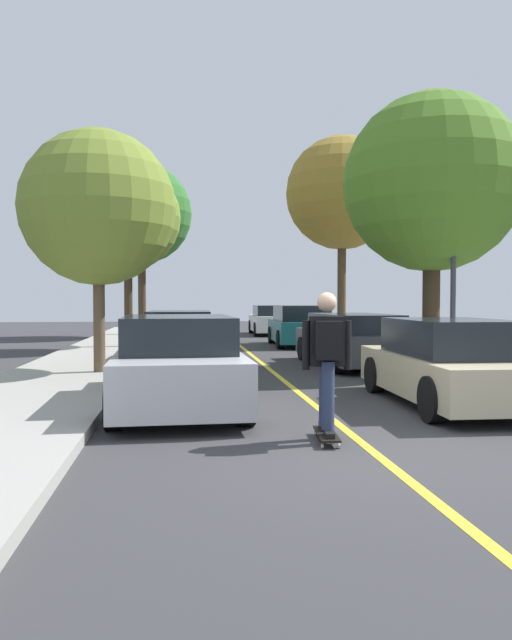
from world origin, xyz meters
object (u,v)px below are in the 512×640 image
Objects in this scene: street_tree_left_near at (128,218)px; streetlamp at (454,242)px; parked_car_right_farthest at (272,320)px; skateboard at (326,434)px; parked_car_right_far at (300,326)px; skateboarder at (327,354)px; parked_car_left_near at (179,338)px; fire_hydrant at (424,349)px; street_tree_right_nearest at (432,184)px; street_tree_right_near at (342,194)px; parked_car_left_nearest at (178,363)px; street_tree_left_far at (141,214)px; street_tree_left_nearest at (98,208)px; parked_car_right_near at (352,340)px; parked_car_right_nearest at (451,364)px.

street_tree_left_near reaches higher than streetlamp.
parked_car_right_farthest reaches higher than skateboard.
parked_car_right_far is 7.07m from street_tree_left_near.
parked_car_left_near is at bearing 101.16° from skateboarder.
skateboarder is (-4.04, -6.93, 0.55)m from fire_hydrant.
street_tree_right_near is (-0.00, 8.21, 1.17)m from street_tree_right_nearest.
fire_hydrant is 0.82× the size of skateboard.
street_tree_left_near is at bearing 98.72° from parked_car_left_nearest.
skateboarder is at bearing -96.71° from parked_car_right_farthest.
fire_hydrant is at bearing -84.15° from parked_car_right_farthest.
skateboarder is (-4.29, -5.96, -1.90)m from streetlamp.
skateboarder is at bearing -105.52° from street_tree_right_near.
street_tree_left_far is at bearing 90.00° from street_tree_left_near.
street_tree_left_nearest is at bearing -111.25° from parked_car_right_farthest.
street_tree_right_nearest is (7.64, -13.42, -1.01)m from street_tree_left_far.
parked_car_left_nearest is 6.92m from parked_car_right_near.
parked_car_right_near is 8.31m from skateboard.
street_tree_right_near is at bearing 77.02° from parked_car_right_near.
parked_car_right_farthest is at bearing 96.39° from streetlamp.
parked_car_right_far is at bearing -44.25° from street_tree_left_far.
parked_car_left_nearest is 1.07× the size of parked_car_right_nearest.
parked_car_right_far is at bearing 11.06° from street_tree_left_near.
parked_car_right_nearest is 4.70m from streetlamp.
skateboarder is (-4.21, -6.97, -3.37)m from street_tree_right_nearest.
street_tree_right_near is (1.67, 0.60, 4.86)m from parked_car_right_far.
parked_car_left_nearest is 6.36m from parked_car_left_near.
skateboarder is at bearing -125.77° from streetlamp.
street_tree_left_nearest reaches higher than parked_car_left_near.
street_tree_left_nearest is at bearing 177.79° from streetlamp.
street_tree_left_far is at bearing 99.55° from skateboard.
skateboarder is at bearing -121.16° from street_tree_right_nearest.
parked_car_left_near is 0.56× the size of street_tree_right_near.
skateboarder is at bearing -75.69° from street_tree_left_near.
parked_car_right_nearest is 13.19m from street_tree_left_near.
parked_car_right_near is 1.11× the size of parked_car_right_farthest.
street_tree_right_near is 16.65m from skateboard.
parked_car_right_far is at bearing 80.11° from skateboard.
street_tree_left_near is 9.99m from street_tree_right_nearest.
street_tree_left_nearest is 1.06× the size of streetlamp.
street_tree_left_near is (0.00, 7.16, 0.74)m from street_tree_left_nearest.
fire_hydrant is (1.50, 4.69, -0.17)m from parked_car_right_nearest.
parked_car_right_near is 6.85m from street_tree_left_nearest.
skateboard is (-2.54, -14.54, -0.64)m from parked_car_right_far.
parked_car_right_far is 7.80m from fire_hydrant.
street_tree_right_nearest is (7.64, -6.45, 0.08)m from street_tree_left_near.
parked_car_right_near is at bearing 51.62° from parked_car_left_nearest.
street_tree_left_far is at bearing 135.75° from parked_car_right_far.
parked_car_right_far is at bearing 70.44° from parked_car_left_nearest.
parked_car_right_far is 0.64× the size of street_tree_right_nearest.
street_tree_left_near is at bearing -126.12° from parked_car_right_farthest.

